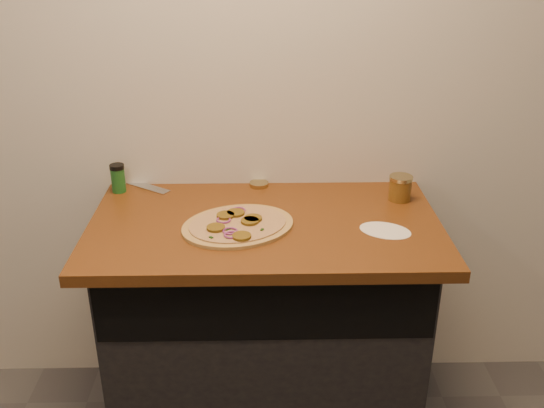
{
  "coord_description": "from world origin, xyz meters",
  "views": [
    {
      "loc": [
        -0.01,
        -0.44,
        1.83
      ],
      "look_at": [
        0.03,
        1.45,
        0.95
      ],
      "focal_mm": 40.0,
      "sensor_mm": 36.0,
      "label": 1
    }
  ],
  "objects_px": {
    "chefs_knife": "(131,181)",
    "pizza": "(238,225)",
    "salsa_jar": "(400,188)",
    "spice_shaker": "(118,178)"
  },
  "relations": [
    {
      "from": "chefs_knife",
      "to": "spice_shaker",
      "type": "distance_m",
      "value": 0.1
    },
    {
      "from": "chefs_knife",
      "to": "salsa_jar",
      "type": "height_order",
      "value": "salsa_jar"
    },
    {
      "from": "salsa_jar",
      "to": "spice_shaker",
      "type": "bearing_deg",
      "value": 174.82
    },
    {
      "from": "pizza",
      "to": "salsa_jar",
      "type": "distance_m",
      "value": 0.63
    },
    {
      "from": "salsa_jar",
      "to": "spice_shaker",
      "type": "relative_size",
      "value": 0.85
    },
    {
      "from": "chefs_knife",
      "to": "spice_shaker",
      "type": "relative_size",
      "value": 2.63
    },
    {
      "from": "pizza",
      "to": "spice_shaker",
      "type": "bearing_deg",
      "value": 146.0
    },
    {
      "from": "chefs_knife",
      "to": "pizza",
      "type": "bearing_deg",
      "value": -42.4
    },
    {
      "from": "pizza",
      "to": "chefs_knife",
      "type": "relative_size",
      "value": 1.71
    },
    {
      "from": "chefs_knife",
      "to": "spice_shaker",
      "type": "xyz_separation_m",
      "value": [
        -0.03,
        -0.09,
        0.05
      ]
    }
  ]
}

